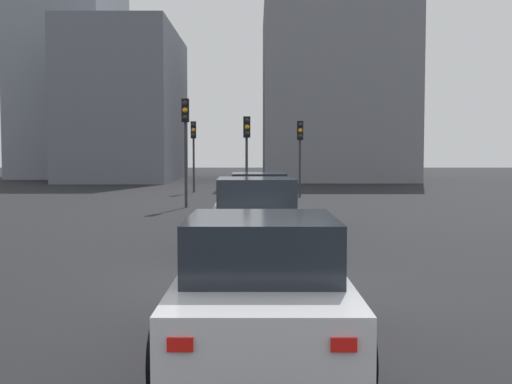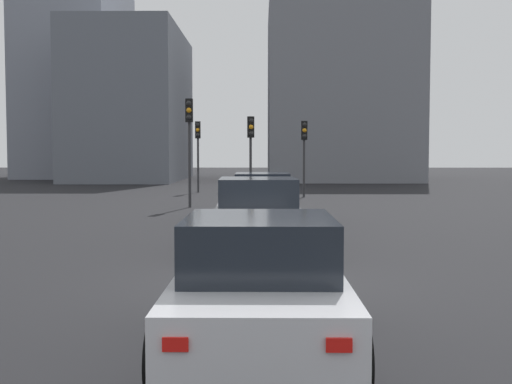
# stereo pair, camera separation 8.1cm
# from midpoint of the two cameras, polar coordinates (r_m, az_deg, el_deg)

# --- Properties ---
(ground_plane) EXTENTS (160.00, 160.00, 0.20)m
(ground_plane) POSITION_cam_midpoint_polar(r_m,az_deg,el_deg) (11.26, -0.13, -8.03)
(ground_plane) COLOR black
(car_navy_lead) EXTENTS (4.70, 2.09, 1.52)m
(car_navy_lead) POSITION_cam_midpoint_polar(r_m,az_deg,el_deg) (19.81, 0.12, -0.59)
(car_navy_lead) COLOR #141E4C
(car_navy_lead) RESTS_ON ground_plane
(car_grey_second) EXTENTS (4.25, 2.13, 1.60)m
(car_grey_second) POSITION_cam_midpoint_polar(r_m,az_deg,el_deg) (14.12, -0.18, -2.14)
(car_grey_second) COLOR slate
(car_grey_second) RESTS_ON ground_plane
(car_white_third) EXTENTS (4.13, 1.96, 1.48)m
(car_white_third) POSITION_cam_midpoint_polar(r_m,az_deg,el_deg) (7.03, 0.14, -8.25)
(car_white_third) COLOR silver
(car_white_third) RESTS_ON ground_plane
(traffic_light_near_left) EXTENTS (0.33, 0.31, 3.66)m
(traffic_light_near_left) POSITION_cam_midpoint_polar(r_m,az_deg,el_deg) (27.95, -0.89, 4.51)
(traffic_light_near_left) COLOR #2D2D30
(traffic_light_near_left) RESTS_ON ground_plane
(traffic_light_near_right) EXTENTS (0.32, 0.29, 3.78)m
(traffic_light_near_right) POSITION_cam_midpoint_polar(r_m,az_deg,el_deg) (34.95, -5.53, 4.42)
(traffic_light_near_right) COLOR #2D2D30
(traffic_light_near_right) RESTS_ON ground_plane
(traffic_light_far_left) EXTENTS (0.32, 0.29, 3.62)m
(traffic_light_far_left) POSITION_cam_midpoint_polar(r_m,az_deg,el_deg) (31.15, 3.79, 4.35)
(traffic_light_far_left) COLOR #2D2D30
(traffic_light_far_left) RESTS_ON ground_plane
(traffic_light_far_right) EXTENTS (0.32, 0.28, 4.20)m
(traffic_light_far_right) POSITION_cam_midpoint_polar(r_m,az_deg,el_deg) (25.48, -6.26, 5.43)
(traffic_light_far_right) COLOR #2D2D30
(traffic_light_far_right) RESTS_ON ground_plane
(building_facade_left) EXTENTS (15.10, 10.88, 13.47)m
(building_facade_left) POSITION_cam_midpoint_polar(r_m,az_deg,el_deg) (52.85, 6.60, 8.45)
(building_facade_left) COLOR slate
(building_facade_left) RESTS_ON ground_plane
(building_facade_center) EXTENTS (14.93, 7.73, 11.39)m
(building_facade_center) POSITION_cam_midpoint_polar(r_m,az_deg,el_deg) (51.94, -11.18, 7.35)
(building_facade_center) COLOR slate
(building_facade_center) RESTS_ON ground_plane
(building_facade_right) EXTENTS (13.33, 7.46, 16.72)m
(building_facade_right) POSITION_cam_midpoint_polar(r_m,az_deg,el_deg) (59.76, -15.73, 9.33)
(building_facade_right) COLOR gray
(building_facade_right) RESTS_ON ground_plane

